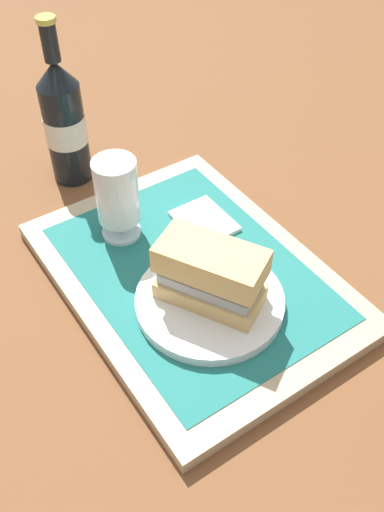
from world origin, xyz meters
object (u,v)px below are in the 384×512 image
at_px(beer_bottle, 64,121).
at_px(plate, 210,301).
at_px(sandwich, 208,273).
at_px(beer_glass, 117,195).

bearing_deg(beer_bottle, plate, -177.61).
bearing_deg(beer_bottle, sandwich, -177.85).
distance_m(plate, sandwich, 0.05).
xyz_separation_m(beer_glass, beer_bottle, (0.19, -0.01, 0.01)).
relative_size(sandwich, beer_bottle, 0.54).
distance_m(sandwich, beer_glass, 0.18).
height_order(beer_glass, beer_bottle, beer_bottle).
height_order(sandwich, beer_bottle, beer_bottle).
relative_size(plate, sandwich, 1.31).
xyz_separation_m(plate, beer_glass, (0.18, 0.03, 0.06)).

